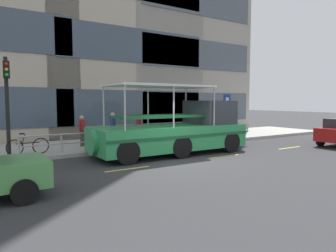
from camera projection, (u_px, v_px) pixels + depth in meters
name	position (u px, v px, depth m)	size (l,w,h in m)	color
ground_plane	(175.00, 160.00, 13.05)	(120.00, 120.00, 0.00)	#333335
sidewalk	(120.00, 143.00, 17.72)	(32.00, 4.80, 0.18)	#A8A59E
curb_edge	(140.00, 149.00, 15.64)	(32.00, 0.18, 0.18)	#B2ADA3
lane_centreline	(181.00, 162.00, 12.69)	(25.80, 0.12, 0.01)	#DBD64C
curb_guardrail	(146.00, 134.00, 16.16)	(12.27, 0.09, 0.87)	#9EA0A8
traffic_light_pole	(7.00, 96.00, 12.96)	(0.24, 0.46, 4.18)	black
parking_sign	(227.00, 108.00, 19.64)	(0.60, 0.12, 2.76)	#4C4F54
leaned_bicycle	(28.00, 146.00, 13.38)	(1.74, 0.46, 0.96)	black
duck_tour_boat	(180.00, 131.00, 14.84)	(9.28, 2.63, 3.25)	#2D9351
pedestrian_near_bow	(199.00, 124.00, 19.08)	(0.27, 0.40, 1.52)	#1E2338
pedestrian_mid_left	(139.00, 126.00, 17.59)	(0.22, 0.44, 1.53)	#47423D
pedestrian_mid_right	(113.00, 125.00, 16.53)	(0.24, 0.50, 1.72)	#47423D
pedestrian_near_stern	(82.00, 128.00, 15.78)	(0.39, 0.31, 1.60)	#47423D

